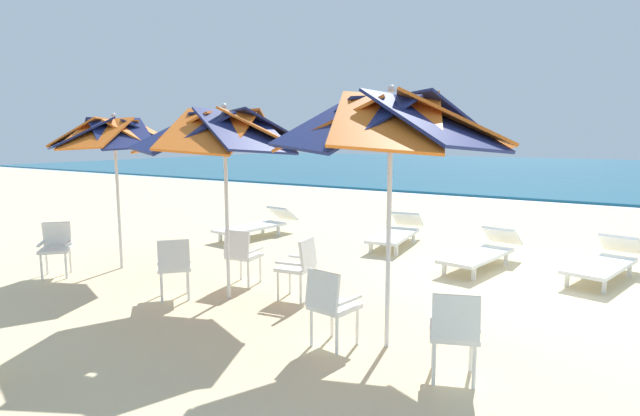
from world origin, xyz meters
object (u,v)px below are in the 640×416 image
Objects in this scene: sun_lounger_1 at (482,252)px; sun_lounger_2 at (396,232)px; beach_umbrella_0 at (391,124)px; plastic_chair_1 at (454,330)px; beach_umbrella_1 at (225,133)px; plastic_chair_2 at (242,253)px; sun_lounger_3 at (257,225)px; sun_lounger_0 at (604,261)px; plastic_chair_4 at (299,265)px; plastic_chair_0 at (330,303)px; plastic_chair_5 at (56,246)px; beach_umbrella_2 at (114,135)px; plastic_chair_3 at (174,264)px.

sun_lounger_1 is 1.00× the size of sun_lounger_2.
beach_umbrella_0 is 2.10m from plastic_chair_1.
plastic_chair_2 is (-0.26, 0.58, -1.80)m from beach_umbrella_1.
sun_lounger_1 and sun_lounger_3 have the same top height.
beach_umbrella_0 is 6.71m from sun_lounger_3.
sun_lounger_1 is 2.14m from sun_lounger_2.
sun_lounger_0 is 3.83m from sun_lounger_2.
sun_lounger_1 is (1.65, 3.12, -0.22)m from plastic_chair_4.
beach_umbrella_0 is at bearing -24.86° from plastic_chair_4.
plastic_chair_1 is (1.36, -0.04, 0.00)m from plastic_chair_0.
beach_umbrella_1 is 3.10× the size of plastic_chair_5.
plastic_chair_0 is 1.36m from plastic_chair_1.
plastic_chair_2 is 0.33× the size of beach_umbrella_2.
plastic_chair_1 is 6.59m from plastic_chair_5.
sun_lounger_1 is at bearing 90.90° from beach_umbrella_0.
plastic_chair_3 is 0.33× the size of beach_umbrella_2.
plastic_chair_4 is at bearing -85.20° from sun_lounger_2.
plastic_chair_3 is (-3.17, -0.15, -1.88)m from beach_umbrella_0.
sun_lounger_3 is (-2.22, 3.00, -0.22)m from plastic_chair_2.
beach_umbrella_1 is at bearing -4.68° from beach_umbrella_2.
plastic_chair_5 reaches higher than sun_lounger_1.
plastic_chair_0 and plastic_chair_4 have the same top height.
sun_lounger_2 is at bearing 113.30° from beach_umbrella_0.
beach_umbrella_0 is 3.19× the size of plastic_chair_4.
plastic_chair_2 is at bearing 72.16° from plastic_chair_3.
plastic_chair_2 is at bearing 114.43° from beach_umbrella_1.
plastic_chair_4 is at bearing -42.68° from sun_lounger_3.
plastic_chair_3 is at bearing -64.85° from sun_lounger_3.
plastic_chair_1 reaches higher than sun_lounger_3.
plastic_chair_1 reaches higher than sun_lounger_1.
plastic_chair_4 is (-1.21, 1.15, 0.00)m from plastic_chair_0.
plastic_chair_3 reaches higher than sun_lounger_0.
plastic_chair_3 is (-0.33, -1.02, 0.00)m from plastic_chair_2.
beach_umbrella_1 is 2.06m from plastic_chair_4.
plastic_chair_4 is 0.33× the size of beach_umbrella_2.
sun_lounger_3 is (-3.35, 3.09, -0.22)m from plastic_chair_4.
plastic_chair_2 is 5.72m from sun_lounger_0.
plastic_chair_4 is 3.99m from beach_umbrella_2.
sun_lounger_1 is (3.11, 4.06, -0.22)m from plastic_chair_3.
beach_umbrella_2 reaches higher than plastic_chair_3.
sun_lounger_0 is at bearing 67.50° from beach_umbrella_0.
plastic_chair_2 is 3.03m from beach_umbrella_2.
beach_umbrella_0 is at bearing 3.47° from plastic_chair_5.
sun_lounger_0 is at bearing -7.02° from sun_lounger_2.
plastic_chair_2 is at bearing -143.66° from sun_lounger_0.
beach_umbrella_1 reaches higher than plastic_chair_5.
sun_lounger_2 is (-2.90, 5.13, -0.22)m from plastic_chair_1.
sun_lounger_2 and sun_lounger_3 have the same top height.
plastic_chair_2 is 0.39× the size of sun_lounger_0.
plastic_chair_0 is 2.68m from plastic_chair_3.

